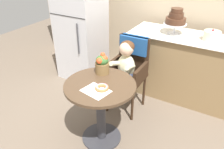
{
  "coord_description": "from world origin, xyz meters",
  "views": [
    {
      "loc": [
        1.04,
        -1.55,
        1.9
      ],
      "look_at": [
        0.05,
        0.15,
        0.77
      ],
      "focal_mm": 35.85,
      "sensor_mm": 36.0,
      "label": 1
    }
  ],
  "objects_px": {
    "wicker_chair": "(130,62)",
    "tiered_cake_stand": "(176,19)",
    "refrigerator": "(81,25)",
    "seated_child": "(125,65)",
    "donut_front": "(102,88)",
    "cafe_table": "(101,101)",
    "flower_vase": "(102,64)",
    "round_layer_cake": "(212,36)"
  },
  "relations": [
    {
      "from": "donut_front",
      "to": "tiered_cake_stand",
      "type": "distance_m",
      "value": 1.44
    },
    {
      "from": "seated_child",
      "to": "tiered_cake_stand",
      "type": "height_order",
      "value": "tiered_cake_stand"
    },
    {
      "from": "cafe_table",
      "to": "tiered_cake_stand",
      "type": "height_order",
      "value": "tiered_cake_stand"
    },
    {
      "from": "cafe_table",
      "to": "flower_vase",
      "type": "relative_size",
      "value": 3.14
    },
    {
      "from": "seated_child",
      "to": "donut_front",
      "type": "bearing_deg",
      "value": -82.56
    },
    {
      "from": "tiered_cake_stand",
      "to": "round_layer_cake",
      "type": "distance_m",
      "value": 0.49
    },
    {
      "from": "seated_child",
      "to": "flower_vase",
      "type": "relative_size",
      "value": 3.16
    },
    {
      "from": "flower_vase",
      "to": "donut_front",
      "type": "bearing_deg",
      "value": -58.52
    },
    {
      "from": "cafe_table",
      "to": "donut_front",
      "type": "distance_m",
      "value": 0.25
    },
    {
      "from": "cafe_table",
      "to": "round_layer_cake",
      "type": "distance_m",
      "value": 1.57
    },
    {
      "from": "flower_vase",
      "to": "round_layer_cake",
      "type": "bearing_deg",
      "value": 50.4
    },
    {
      "from": "donut_front",
      "to": "flower_vase",
      "type": "distance_m",
      "value": 0.33
    },
    {
      "from": "refrigerator",
      "to": "wicker_chair",
      "type": "bearing_deg",
      "value": -19.96
    },
    {
      "from": "cafe_table",
      "to": "seated_child",
      "type": "height_order",
      "value": "seated_child"
    },
    {
      "from": "tiered_cake_stand",
      "to": "flower_vase",
      "type": "bearing_deg",
      "value": -111.27
    },
    {
      "from": "seated_child",
      "to": "refrigerator",
      "type": "bearing_deg",
      "value": 152.81
    },
    {
      "from": "seated_child",
      "to": "flower_vase",
      "type": "distance_m",
      "value": 0.4
    },
    {
      "from": "flower_vase",
      "to": "round_layer_cake",
      "type": "xyz_separation_m",
      "value": [
        0.89,
        1.08,
        0.13
      ]
    },
    {
      "from": "tiered_cake_stand",
      "to": "wicker_chair",
      "type": "bearing_deg",
      "value": -120.7
    },
    {
      "from": "donut_front",
      "to": "tiered_cake_stand",
      "type": "height_order",
      "value": "tiered_cake_stand"
    },
    {
      "from": "refrigerator",
      "to": "seated_child",
      "type": "bearing_deg",
      "value": -27.19
    },
    {
      "from": "wicker_chair",
      "to": "refrigerator",
      "type": "bearing_deg",
      "value": 159.84
    },
    {
      "from": "cafe_table",
      "to": "tiered_cake_stand",
      "type": "bearing_deg",
      "value": 75.97
    },
    {
      "from": "seated_child",
      "to": "round_layer_cake",
      "type": "height_order",
      "value": "round_layer_cake"
    },
    {
      "from": "wicker_chair",
      "to": "tiered_cake_stand",
      "type": "xyz_separation_m",
      "value": [
        0.34,
        0.58,
        0.46
      ]
    },
    {
      "from": "wicker_chair",
      "to": "round_layer_cake",
      "type": "height_order",
      "value": "round_layer_cake"
    },
    {
      "from": "wicker_chair",
      "to": "tiered_cake_stand",
      "type": "distance_m",
      "value": 0.81
    },
    {
      "from": "wicker_chair",
      "to": "round_layer_cake",
      "type": "relative_size",
      "value": 4.77
    },
    {
      "from": "seated_child",
      "to": "donut_front",
      "type": "distance_m",
      "value": 0.65
    },
    {
      "from": "cafe_table",
      "to": "donut_front",
      "type": "height_order",
      "value": "donut_front"
    },
    {
      "from": "wicker_chair",
      "to": "donut_front",
      "type": "distance_m",
      "value": 0.81
    },
    {
      "from": "donut_front",
      "to": "round_layer_cake",
      "type": "height_order",
      "value": "round_layer_cake"
    },
    {
      "from": "donut_front",
      "to": "wicker_chair",
      "type": "bearing_deg",
      "value": 95.99
    },
    {
      "from": "seated_child",
      "to": "refrigerator",
      "type": "height_order",
      "value": "refrigerator"
    },
    {
      "from": "cafe_table",
      "to": "wicker_chair",
      "type": "bearing_deg",
      "value": 91.31
    },
    {
      "from": "cafe_table",
      "to": "wicker_chair",
      "type": "relative_size",
      "value": 0.75
    },
    {
      "from": "cafe_table",
      "to": "refrigerator",
      "type": "height_order",
      "value": "refrigerator"
    },
    {
      "from": "refrigerator",
      "to": "donut_front",
      "type": "bearing_deg",
      "value": -46.32
    },
    {
      "from": "seated_child",
      "to": "tiered_cake_stand",
      "type": "relative_size",
      "value": 2.2
    },
    {
      "from": "donut_front",
      "to": "flower_vase",
      "type": "bearing_deg",
      "value": 121.48
    },
    {
      "from": "donut_front",
      "to": "refrigerator",
      "type": "relative_size",
      "value": 0.08
    },
    {
      "from": "wicker_chair",
      "to": "tiered_cake_stand",
      "type": "height_order",
      "value": "tiered_cake_stand"
    }
  ]
}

